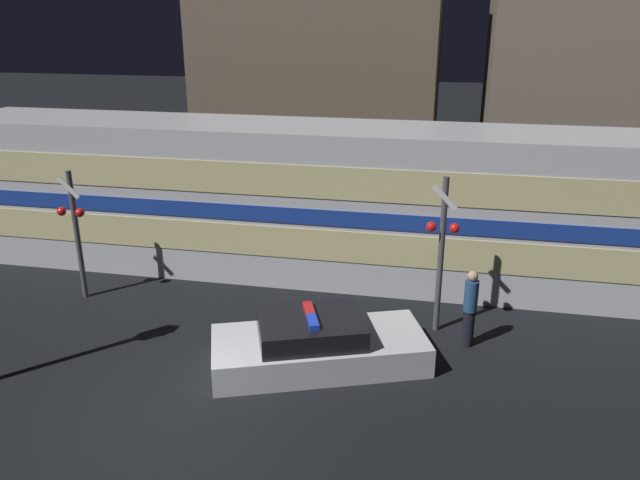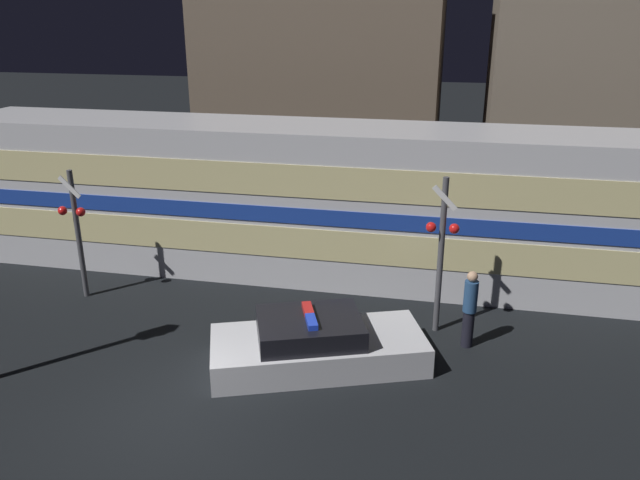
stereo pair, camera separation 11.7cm
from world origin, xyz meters
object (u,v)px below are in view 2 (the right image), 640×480
object	(u,v)px
train	(321,202)
police_car	(316,345)
pedestrian	(470,308)
crossing_signal_near	(441,248)

from	to	relation	value
train	police_car	world-z (taller)	train
pedestrian	crossing_signal_near	distance (m)	1.48
police_car	train	bearing A→B (deg)	80.06
train	crossing_signal_near	size ratio (longest dim) A/B	5.65
pedestrian	police_car	bearing A→B (deg)	-155.10
train	crossing_signal_near	bearing A→B (deg)	-40.88
train	police_car	size ratio (longest dim) A/B	4.31
pedestrian	crossing_signal_near	bearing A→B (deg)	141.62
pedestrian	crossing_signal_near	size ratio (longest dim) A/B	0.49
train	pedestrian	xyz separation A→B (m)	(4.13, -3.52, -1.19)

